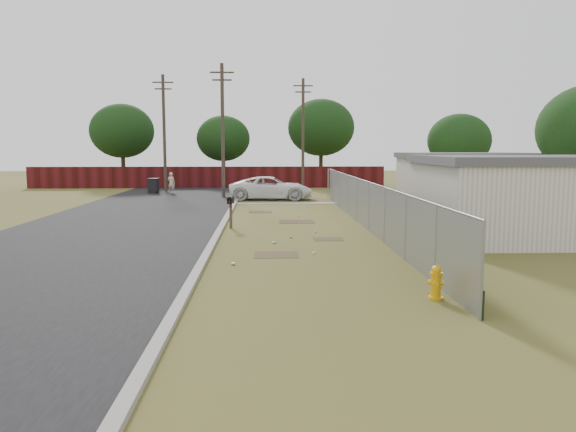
{
  "coord_description": "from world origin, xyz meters",
  "views": [
    {
      "loc": [
        -1.14,
        -22.6,
        3.41
      ],
      "look_at": [
        -0.37,
        -3.77,
        1.1
      ],
      "focal_mm": 35.0,
      "sensor_mm": 36.0,
      "label": 1
    }
  ],
  "objects_px": {
    "pickup_truck": "(271,188)",
    "pedestrian": "(171,183)",
    "mailbox": "(231,203)",
    "fire_hydrant": "(436,283)",
    "trash_bin": "(154,186)"
  },
  "relations": [
    {
      "from": "pedestrian",
      "to": "trash_bin",
      "type": "distance_m",
      "value": 1.36
    },
    {
      "from": "mailbox",
      "to": "pedestrian",
      "type": "xyz_separation_m",
      "value": [
        -5.5,
        18.26,
        -0.29
      ]
    },
    {
      "from": "pedestrian",
      "to": "mailbox",
      "type": "bearing_deg",
      "value": 125.58
    },
    {
      "from": "mailbox",
      "to": "pedestrian",
      "type": "height_order",
      "value": "pedestrian"
    },
    {
      "from": "pedestrian",
      "to": "trash_bin",
      "type": "bearing_deg",
      "value": 14.07
    },
    {
      "from": "pedestrian",
      "to": "pickup_truck",
      "type": "bearing_deg",
      "value": 163.67
    },
    {
      "from": "fire_hydrant",
      "to": "mailbox",
      "type": "height_order",
      "value": "mailbox"
    },
    {
      "from": "pickup_truck",
      "to": "trash_bin",
      "type": "distance_m",
      "value": 10.17
    },
    {
      "from": "mailbox",
      "to": "pickup_truck",
      "type": "bearing_deg",
      "value": 81.95
    },
    {
      "from": "pickup_truck",
      "to": "trash_bin",
      "type": "relative_size",
      "value": 4.82
    },
    {
      "from": "fire_hydrant",
      "to": "trash_bin",
      "type": "distance_m",
      "value": 32.17
    },
    {
      "from": "pickup_truck",
      "to": "pedestrian",
      "type": "height_order",
      "value": "pedestrian"
    },
    {
      "from": "mailbox",
      "to": "trash_bin",
      "type": "relative_size",
      "value": 1.2
    },
    {
      "from": "fire_hydrant",
      "to": "pickup_truck",
      "type": "height_order",
      "value": "pickup_truck"
    },
    {
      "from": "fire_hydrant",
      "to": "mailbox",
      "type": "bearing_deg",
      "value": 114.9
    }
  ]
}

